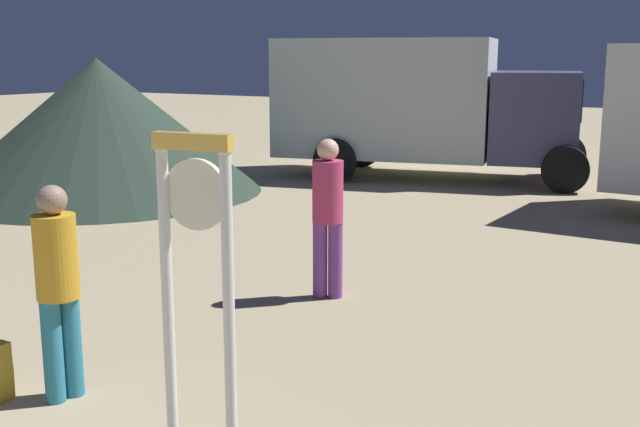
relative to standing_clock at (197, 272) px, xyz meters
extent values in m
cylinder|color=white|center=(-0.21, -0.04, -0.32)|extent=(0.07, 0.07, 2.08)
cylinder|color=white|center=(0.21, 0.02, -0.32)|extent=(0.07, 0.07, 2.08)
cube|color=#F2BD4B|center=(0.00, -0.01, 0.77)|extent=(0.51, 0.15, 0.10)
cylinder|color=white|center=(0.00, 0.02, 0.46)|extent=(0.42, 0.10, 0.42)
cube|color=black|center=(-0.01, 0.05, 0.46)|extent=(0.03, 0.02, 0.10)
cube|color=black|center=(-0.01, 0.05, 0.46)|extent=(0.08, 0.02, 0.16)
cylinder|color=teal|center=(-1.70, 0.31, -0.95)|extent=(0.15, 0.15, 0.81)
cylinder|color=teal|center=(-1.67, 0.47, -0.95)|extent=(0.15, 0.15, 0.81)
cylinder|color=gold|center=(-1.69, 0.39, -0.22)|extent=(0.32, 0.32, 0.64)
sphere|color=gray|center=(-1.69, 0.39, 0.21)|extent=(0.22, 0.22, 0.22)
cube|color=#B68732|center=(-2.18, 0.20, -1.19)|extent=(0.23, 0.04, 0.20)
cylinder|color=#7C3E98|center=(-1.31, 3.61, -0.93)|extent=(0.16, 0.16, 0.84)
cylinder|color=#7C3E98|center=(-1.16, 3.68, -0.93)|extent=(0.16, 0.16, 0.84)
cylinder|color=#C23664|center=(-1.23, 3.64, -0.18)|extent=(0.33, 0.33, 0.67)
sphere|color=#E4B295|center=(-1.23, 3.64, 0.27)|extent=(0.23, 0.23, 0.23)
cube|color=silver|center=(-4.58, 11.83, 0.34)|extent=(4.91, 3.27, 2.49)
cube|color=#4C4B6F|center=(-1.52, 12.59, 0.00)|extent=(2.17, 2.49, 1.82)
cube|color=black|center=(-0.69, 12.80, 0.37)|extent=(0.46, 1.76, 0.80)
cylinder|color=black|center=(-0.63, 11.62, -0.90)|extent=(0.93, 0.46, 0.90)
cylinder|color=black|center=(-1.18, 13.86, -0.90)|extent=(0.93, 0.46, 0.90)
cylinder|color=black|center=(-5.08, 10.53, -0.90)|extent=(0.93, 0.46, 0.90)
cylinder|color=black|center=(-5.63, 12.76, -0.90)|extent=(0.93, 0.46, 0.90)
cone|color=#27372C|center=(-8.32, 7.14, -0.08)|extent=(6.12, 6.12, 2.55)
camera|label=1|loc=(2.89, -3.42, 1.26)|focal=43.63mm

